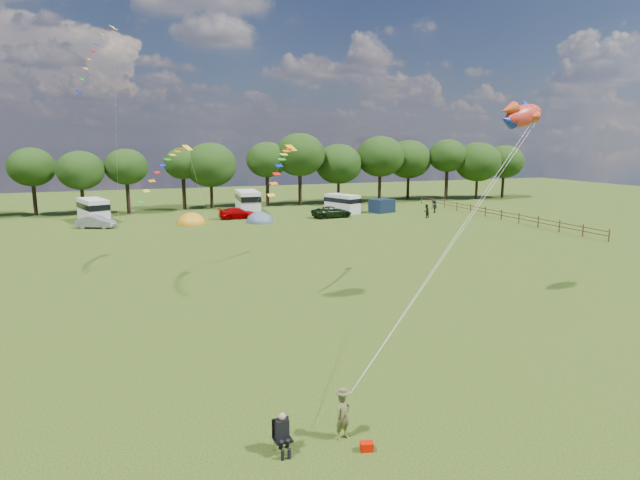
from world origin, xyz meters
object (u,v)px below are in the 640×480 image
object	(u,v)px
kite_flyer	(343,416)
walker_b	(434,206)
campervan_d	(342,203)
camp_chair	(282,429)
campervan_c	(248,201)
car_c	(238,213)
campervan_b	(93,210)
tent_greyblue	(260,222)
car_b	(96,222)
car_d	(332,212)
tent_orange	(192,224)
walker_a	(426,211)
fish_kite	(520,115)

from	to	relation	value
kite_flyer	walker_b	world-z (taller)	walker_b
campervan_d	kite_flyer	bearing A→B (deg)	135.49
camp_chair	campervan_c	bearing A→B (deg)	75.17
car_c	campervan_b	xyz separation A→B (m)	(-16.04, 3.06, 0.77)
tent_greyblue	camp_chair	distance (m)	46.15
campervan_b	car_b	bearing A→B (deg)	167.58
car_d	tent_orange	world-z (taller)	car_d
campervan_d	tent_orange	bearing A→B (deg)	77.14
tent_greyblue	walker_a	world-z (taller)	walker_a
campervan_d	walker_a	distance (m)	11.08
car_c	kite_flyer	distance (m)	49.11
car_b	tent_orange	xyz separation A→B (m)	(9.89, -0.64, -0.64)
car_d	campervan_b	xyz separation A→B (m)	(-26.92, 6.07, 0.75)
car_b	campervan_c	distance (m)	19.00
car_c	campervan_b	world-z (taller)	campervan_b
car_d	camp_chair	distance (m)	49.73
fish_kite	walker_b	xyz separation A→B (m)	(17.43, 35.50, -9.67)
campervan_c	fish_kite	bearing A→B (deg)	-169.36
kite_flyer	fish_kite	xyz separation A→B (m)	(14.17, 9.59, 9.74)
camp_chair	walker_a	bearing A→B (deg)	50.74
campervan_b	campervan_c	size ratio (longest dim) A/B	0.98
car_b	tent_greyblue	size ratio (longest dim) A/B	1.07
car_c	kite_flyer	size ratio (longest dim) A/B	2.90
car_d	fish_kite	distance (m)	37.52
campervan_b	campervan_c	bearing A→B (deg)	-102.37
car_b	kite_flyer	xyz separation A→B (m)	(8.91, -46.90, 0.10)
car_d	walker_a	xyz separation A→B (m)	(10.52, -4.31, 0.15)
car_b	campervan_b	distance (m)	4.89
tent_orange	walker_a	bearing A→B (deg)	-10.29
kite_flyer	fish_kite	distance (m)	19.69
campervan_c	walker_b	world-z (taller)	campervan_c
car_b	camp_chair	xyz separation A→B (m)	(6.92, -46.97, 0.11)
car_b	camp_chair	distance (m)	47.48
tent_orange	fish_kite	bearing A→B (deg)	-70.21
walker_a	walker_b	xyz separation A→B (m)	(3.48, 3.77, 0.00)
car_b	campervan_d	bearing A→B (deg)	-62.33
campervan_d	walker_b	world-z (taller)	campervan_d
campervan_b	campervan_c	xyz separation A→B (m)	(18.29, 1.57, 0.11)
car_b	walker_b	distance (m)	40.56
campervan_c	tent_orange	xyz separation A→B (m)	(-7.99, -7.02, -1.53)
campervan_b	tent_greyblue	xyz separation A→B (m)	(17.78, -6.84, -1.41)
car_c	walker_a	xyz separation A→B (m)	(21.41, -7.32, 0.17)
car_b	campervan_d	size ratio (longest dim) A/B	0.72
campervan_c	walker_a	world-z (taller)	campervan_c
car_d	campervan_c	world-z (taller)	campervan_c
walker_a	campervan_b	bearing A→B (deg)	-35.15
car_c	tent_orange	world-z (taller)	car_c
car_c	fish_kite	xyz separation A→B (m)	(7.45, -39.06, 9.84)
campervan_c	tent_greyblue	bearing A→B (deg)	-179.62
car_b	walker_a	distance (m)	37.45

